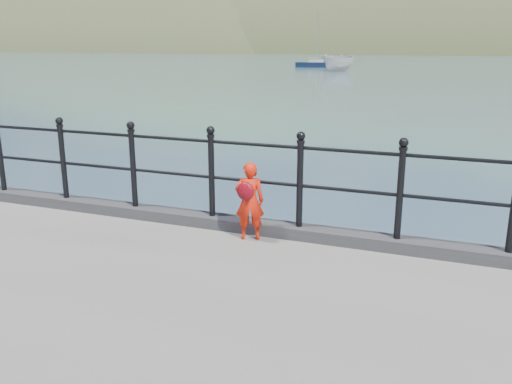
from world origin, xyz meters
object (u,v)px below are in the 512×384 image
at_px(railing, 254,170).
at_px(sailboat_left, 316,65).
at_px(launch_white, 338,63).
at_px(child, 249,200).

xyz_separation_m(railing, sailboat_left, (-18.05, 70.07, -1.48)).
height_order(railing, launch_white, railing).
xyz_separation_m(railing, launch_white, (-12.53, 59.52, -0.81)).
xyz_separation_m(child, sailboat_left, (-18.09, 70.35, -1.16)).
bearing_deg(child, launch_white, -101.30).
distance_m(railing, sailboat_left, 72.38).
xyz_separation_m(launch_white, sailboat_left, (-5.52, 10.55, -0.67)).
height_order(railing, child, railing).
bearing_deg(railing, launch_white, 101.89).
bearing_deg(child, railing, -104.49).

